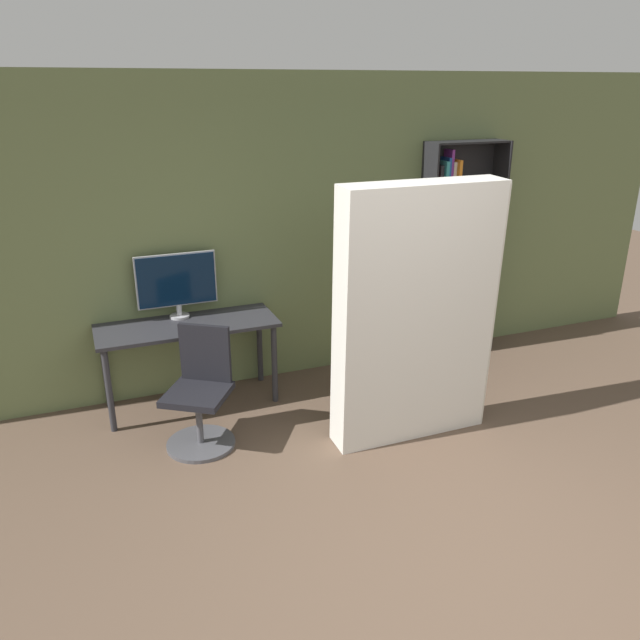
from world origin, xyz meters
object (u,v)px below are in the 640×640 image
object	(u,v)px
monitor	(177,282)
mattress_near	(416,316)
office_chair	(201,399)
bookshelf	(448,256)

from	to	relation	value
monitor	mattress_near	distance (m)	2.01
monitor	office_chair	xyz separation A→B (m)	(-0.02, -0.83, -0.69)
monitor	office_chair	world-z (taller)	monitor
monitor	mattress_near	size ratio (longest dim) A/B	0.34
bookshelf	mattress_near	size ratio (longest dim) A/B	1.06
office_chair	monitor	bearing A→B (deg)	88.87
office_chair	bookshelf	size ratio (longest dim) A/B	0.43
bookshelf	office_chair	bearing A→B (deg)	-162.66
monitor	office_chair	bearing A→B (deg)	-91.13
monitor	mattress_near	bearing A→B (deg)	-40.45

